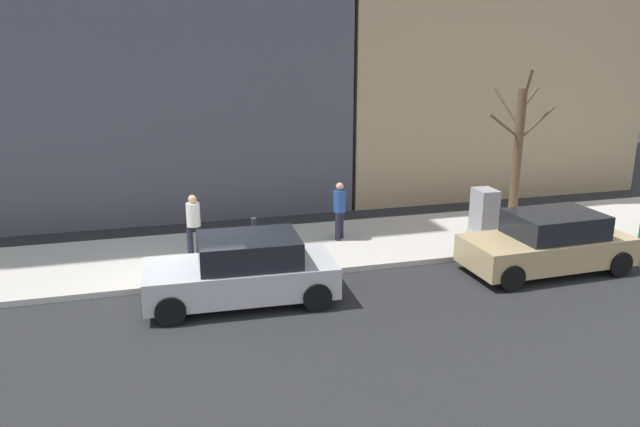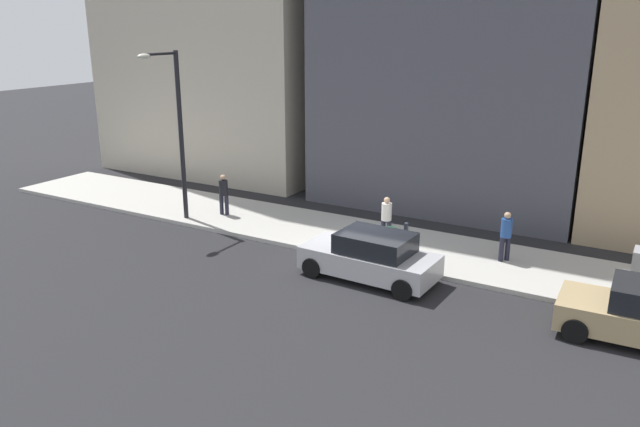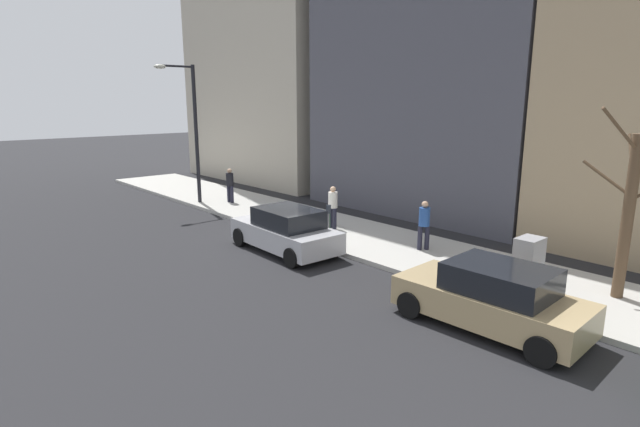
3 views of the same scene
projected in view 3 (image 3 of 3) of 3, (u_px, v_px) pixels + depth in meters
The scene contains 13 objects.
ground_plane at pixel (294, 241), 18.34m from camera, with size 120.00×120.00×0.00m, color #232326.
sidewalk at pixel (334, 230), 19.62m from camera, with size 4.00×36.00×0.15m, color #B2AFA8.
parked_car_tan at pixel (492, 298), 11.16m from camera, with size 2.05×4.26×1.52m.
parked_car_silver at pixel (286, 231), 16.88m from camera, with size 2.06×4.26×1.52m.
parking_meter at pixel (328, 220), 17.41m from camera, with size 0.14×0.10×1.35m.
utility_box at pixel (528, 265), 13.04m from camera, with size 0.83×0.61×1.43m.
streetlamp at pixel (190, 122), 23.52m from camera, with size 1.97×0.32×6.50m.
bare_tree at pixel (628, 211), 12.25m from camera, with size 2.02×2.48×4.78m.
trash_bin at pixel (323, 224), 18.36m from camera, with size 0.56×0.56×0.90m, color #14381E.
pedestrian_near_meter at pixel (424, 222), 16.55m from camera, with size 0.36×0.36×1.66m.
pedestrian_midblock at pixel (333, 205), 19.32m from camera, with size 0.36×0.40×1.66m.
pedestrian_far_corner at pixel (230, 183), 24.29m from camera, with size 0.36×0.40×1.66m.
office_block_center at pixel (475, 21), 23.54m from camera, with size 11.10×11.10×17.38m, color #4C4C56.
Camera 3 is at (-11.01, -13.83, 5.06)m, focal length 28.00 mm.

